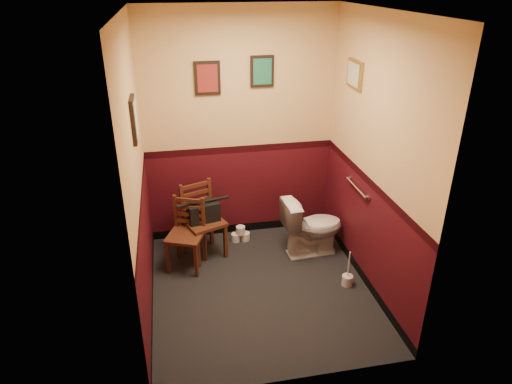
# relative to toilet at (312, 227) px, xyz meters

# --- Properties ---
(floor) EXTENTS (2.20, 2.40, 0.00)m
(floor) POSITION_rel_toilet_xyz_m (-0.72, -0.57, -0.34)
(floor) COLOR black
(floor) RESTS_ON ground
(ceiling) EXTENTS (2.20, 2.40, 0.00)m
(ceiling) POSITION_rel_toilet_xyz_m (-0.72, -0.57, 2.36)
(ceiling) COLOR silver
(ceiling) RESTS_ON ground
(wall_back) EXTENTS (2.20, 0.00, 2.70)m
(wall_back) POSITION_rel_toilet_xyz_m (-0.72, 0.63, 1.01)
(wall_back) COLOR #430C14
(wall_back) RESTS_ON ground
(wall_front) EXTENTS (2.20, 0.00, 2.70)m
(wall_front) POSITION_rel_toilet_xyz_m (-0.72, -1.77, 1.01)
(wall_front) COLOR #430C14
(wall_front) RESTS_ON ground
(wall_left) EXTENTS (0.00, 2.40, 2.70)m
(wall_left) POSITION_rel_toilet_xyz_m (-1.82, -0.57, 1.01)
(wall_left) COLOR #430C14
(wall_left) RESTS_ON ground
(wall_right) EXTENTS (0.00, 2.40, 2.70)m
(wall_right) POSITION_rel_toilet_xyz_m (0.38, -0.57, 1.01)
(wall_right) COLOR #430C14
(wall_right) RESTS_ON ground
(grab_bar) EXTENTS (0.05, 0.56, 0.06)m
(grab_bar) POSITION_rel_toilet_xyz_m (0.35, -0.32, 0.61)
(grab_bar) COLOR silver
(grab_bar) RESTS_ON wall_right
(framed_print_back_a) EXTENTS (0.28, 0.04, 0.36)m
(framed_print_back_a) POSITION_rel_toilet_xyz_m (-1.07, 0.61, 1.61)
(framed_print_back_a) COLOR black
(framed_print_back_a) RESTS_ON wall_back
(framed_print_back_b) EXTENTS (0.26, 0.04, 0.34)m
(framed_print_back_b) POSITION_rel_toilet_xyz_m (-0.47, 0.61, 1.66)
(framed_print_back_b) COLOR black
(framed_print_back_b) RESTS_ON wall_back
(framed_print_left) EXTENTS (0.04, 0.30, 0.38)m
(framed_print_left) POSITION_rel_toilet_xyz_m (-1.80, -0.47, 1.51)
(framed_print_left) COLOR black
(framed_print_left) RESTS_ON wall_left
(framed_print_right) EXTENTS (0.04, 0.34, 0.28)m
(framed_print_right) POSITION_rel_toilet_xyz_m (0.36, 0.03, 1.71)
(framed_print_right) COLOR olive
(framed_print_right) RESTS_ON wall_right
(toilet) EXTENTS (0.73, 0.44, 0.69)m
(toilet) POSITION_rel_toilet_xyz_m (0.00, 0.00, 0.00)
(toilet) COLOR white
(toilet) RESTS_ON floor
(toilet_brush) EXTENTS (0.11, 0.11, 0.41)m
(toilet_brush) POSITION_rel_toilet_xyz_m (0.19, -0.68, -0.28)
(toilet_brush) COLOR silver
(toilet_brush) RESTS_ON floor
(chair_left) EXTENTS (0.48, 0.48, 0.79)m
(chair_left) POSITION_rel_toilet_xyz_m (-1.43, 0.02, 0.06)
(chair_left) COLOR #502618
(chair_left) RESTS_ON floor
(chair_right) EXTENTS (0.52, 0.52, 0.87)m
(chair_right) POSITION_rel_toilet_xyz_m (-1.23, 0.22, 0.09)
(chair_right) COLOR #502618
(chair_right) RESTS_ON floor
(handbag) EXTENTS (0.38, 0.25, 0.25)m
(handbag) POSITION_rel_toilet_xyz_m (-1.22, 0.18, 0.22)
(handbag) COLOR black
(handbag) RESTS_ON chair_right
(tp_stack) EXTENTS (0.23, 0.12, 0.20)m
(tp_stack) POSITION_rel_toilet_xyz_m (-0.77, 0.41, -0.26)
(tp_stack) COLOR silver
(tp_stack) RESTS_ON floor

